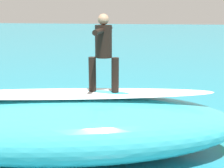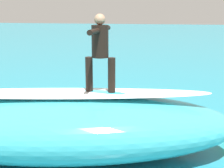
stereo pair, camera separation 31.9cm
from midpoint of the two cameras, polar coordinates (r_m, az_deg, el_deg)
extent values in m
plane|color=teal|center=(10.21, -8.30, -5.87)|extent=(120.00, 120.00, 0.00)
ellipsoid|color=teal|center=(7.35, -9.69, -7.61)|extent=(8.26, 4.02, 1.48)
ellipsoid|color=white|center=(7.11, -9.94, -1.75)|extent=(6.78, 2.13, 0.08)
ellipsoid|color=#33B2D1|center=(7.04, -2.77, -1.68)|extent=(1.93, 0.61, 0.08)
cylinder|color=black|center=(7.01, -4.83, 1.74)|extent=(0.16, 0.16, 0.76)
cylinder|color=black|center=(6.89, -0.76, 1.60)|extent=(0.16, 0.16, 0.76)
cylinder|color=black|center=(6.83, -2.88, 7.62)|extent=(0.37, 0.37, 0.69)
sphere|color=tan|center=(6.80, -2.93, 11.49)|extent=(0.24, 0.24, 0.24)
cylinder|color=black|center=(6.34, -3.91, 9.34)|extent=(0.13, 0.62, 0.11)
cylinder|color=black|center=(7.29, -2.03, 9.89)|extent=(0.13, 0.62, 0.11)
ellipsoid|color=yellow|center=(11.43, 0.11, -3.39)|extent=(1.78, 1.82, 0.09)
cylinder|color=black|center=(11.37, 0.11, -2.46)|extent=(0.80, 0.82, 0.30)
sphere|color=tan|center=(11.67, 2.11, -1.75)|extent=(0.21, 0.21, 0.21)
cylinder|color=black|center=(10.89, -2.82, -3.67)|extent=(0.58, 0.60, 0.13)
cylinder|color=black|center=(11.02, -3.34, -3.46)|extent=(0.58, 0.60, 0.13)
ellipsoid|color=white|center=(11.42, 4.97, -3.30)|extent=(0.87, 0.79, 0.14)
camera|label=1|loc=(0.16, -91.00, -0.24)|focal=51.07mm
camera|label=2|loc=(0.16, 89.00, 0.24)|focal=51.07mm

